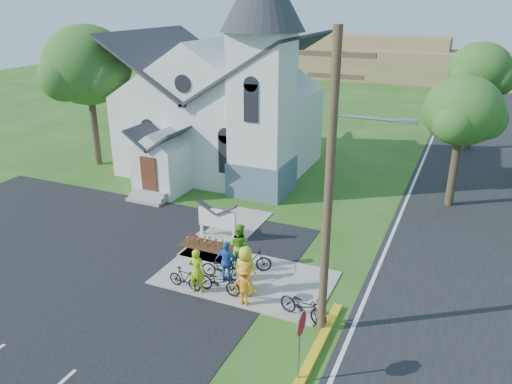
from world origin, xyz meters
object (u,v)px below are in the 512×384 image
at_px(stop_sign, 301,333).
at_px(cyclist_3, 245,285).
at_px(bike_1, 185,278).
at_px(utility_pole, 331,183).
at_px(cyclist_0, 197,271).
at_px(bike_0, 219,281).
at_px(cyclist_1, 239,245).
at_px(bike_3, 251,260).
at_px(bike_2, 222,268).
at_px(church_sign, 217,219).
at_px(cyclist_2, 227,262).
at_px(bike_4, 303,306).
at_px(cyclist_4, 246,270).

distance_m(stop_sign, cyclist_3, 4.46).
xyz_separation_m(stop_sign, cyclist_3, (-3.17, 3.00, -0.93)).
bearing_deg(bike_1, utility_pole, -87.90).
xyz_separation_m(cyclist_0, bike_0, (0.79, 0.28, -0.43)).
distance_m(cyclist_1, bike_3, 0.80).
xyz_separation_m(utility_pole, bike_0, (-4.31, 0.58, -4.87)).
relative_size(utility_pole, stop_sign, 4.03).
distance_m(bike_2, cyclist_3, 2.05).
bearing_deg(utility_pole, bike_1, 176.97).
height_order(stop_sign, cyclist_1, stop_sign).
distance_m(cyclist_0, bike_3, 2.61).
relative_size(bike_1, cyclist_3, 0.91).
bearing_deg(cyclist_1, church_sign, -38.25).
xyz_separation_m(bike_0, cyclist_2, (-0.09, 0.86, 0.39)).
distance_m(cyclist_0, cyclist_2, 1.34).
height_order(stop_sign, bike_4, stop_sign).
bearing_deg(bike_0, cyclist_2, 7.20).
height_order(church_sign, bike_3, church_sign).
bearing_deg(cyclist_4, cyclist_3, 115.14).
bearing_deg(cyclist_2, cyclist_1, -87.21).
xyz_separation_m(bike_2, bike_3, (0.82, 1.00, 0.05)).
relative_size(cyclist_4, bike_4, 1.01).
relative_size(cyclist_3, bike_4, 0.82).
bearing_deg(cyclist_4, cyclist_0, 23.74).
bearing_deg(bike_1, church_sign, 16.63).
relative_size(stop_sign, cyclist_1, 1.28).
bearing_deg(utility_pole, cyclist_0, 176.64).
bearing_deg(bike_2, church_sign, 26.89).
relative_size(bike_1, bike_3, 0.86).
xyz_separation_m(church_sign, bike_0, (2.25, -4.12, -0.49)).
bearing_deg(cyclist_4, bike_0, 25.12).
height_order(utility_pole, stop_sign, utility_pole).
distance_m(cyclist_1, cyclist_4, 2.11).
bearing_deg(bike_3, cyclist_3, 177.90).
xyz_separation_m(bike_0, cyclist_3, (1.22, -0.28, 0.32)).
xyz_separation_m(cyclist_1, bike_2, (-0.19, -1.21, -0.50)).
xyz_separation_m(bike_2, bike_4, (3.86, -1.25, 0.05)).
height_order(church_sign, utility_pole, utility_pole).
relative_size(stop_sign, cyclist_4, 1.26).
distance_m(bike_2, cyclist_4, 1.53).
relative_size(cyclist_2, cyclist_4, 0.88).
relative_size(cyclist_0, bike_0, 1.00).
xyz_separation_m(church_sign, cyclist_0, (1.46, -4.40, -0.06)).
bearing_deg(stop_sign, church_sign, 131.88).
height_order(bike_0, bike_2, bike_0).
height_order(church_sign, cyclist_4, cyclist_4).
xyz_separation_m(church_sign, cyclist_1, (2.07, -1.94, -0.01)).
distance_m(cyclist_1, cyclist_3, 2.83).
relative_size(church_sign, utility_pole, 0.22).
relative_size(bike_0, cyclist_1, 0.95).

